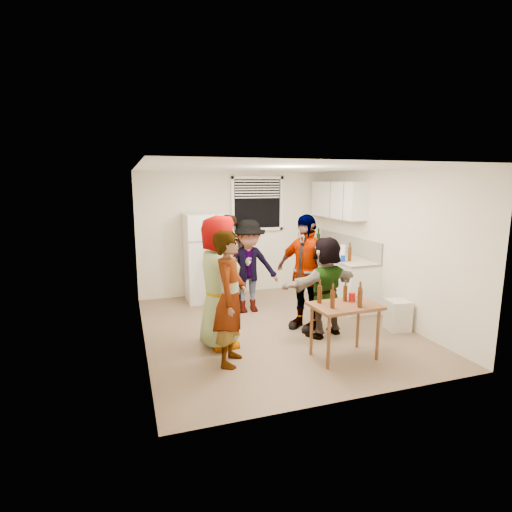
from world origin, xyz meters
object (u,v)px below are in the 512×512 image
object	(u,v)px
guest_stripe	(231,362)
guest_black	(304,328)
guest_grey	(220,345)
guest_back_left	(231,312)
blue_cup	(343,262)
beer_bottle_table	(345,301)
guest_back_right	(249,311)
beer_bottle_counter	(349,261)
trash_bin	(398,314)
guest_orange	(324,335)
kettle	(327,253)
wine_bottle	(318,248)
refrigerator	(204,258)
red_cup	(352,301)
serving_table	(343,357)

from	to	relation	value
guest_stripe	guest_black	world-z (taller)	guest_black
guest_grey	guest_black	xyz separation A→B (m)	(1.42, 0.24, 0.00)
guest_grey	guest_back_left	distance (m)	1.49
blue_cup	guest_grey	world-z (taller)	blue_cup
blue_cup	guest_stripe	bearing A→B (deg)	-149.62
guest_grey	guest_stripe	bearing A→B (deg)	-179.51
beer_bottle_table	guest_back_right	xyz separation A→B (m)	(-0.69, 2.10, -0.73)
beer_bottle_counter	trash_bin	size ratio (longest dim) A/B	0.52
guest_back_left	guest_back_right	distance (m)	0.32
beer_bottle_counter	beer_bottle_table	world-z (taller)	beer_bottle_counter
guest_grey	guest_back_left	bearing A→B (deg)	-20.10
guest_back_right	guest_orange	xyz separation A→B (m)	(0.76, -1.44, 0.00)
kettle	guest_back_right	world-z (taller)	kettle
guest_back_right	guest_black	bearing A→B (deg)	-59.66
guest_back_left	guest_grey	bearing A→B (deg)	-69.51
wine_bottle	guest_grey	world-z (taller)	wine_bottle
refrigerator	guest_orange	world-z (taller)	refrigerator
trash_bin	guest_back_left	distance (m)	2.84
guest_grey	red_cup	bearing A→B (deg)	-116.00
red_cup	wine_bottle	bearing A→B (deg)	70.64
refrigerator	beer_bottle_counter	bearing A→B (deg)	-31.08
blue_cup	guest_grey	bearing A→B (deg)	-161.02
beer_bottle_table	kettle	bearing A→B (deg)	66.58
refrigerator	guest_stripe	size ratio (longest dim) A/B	0.99
red_cup	guest_back_left	size ratio (longest dim) A/B	0.07
guest_back_left	guest_black	world-z (taller)	guest_back_left
beer_bottle_table	beer_bottle_counter	bearing A→B (deg)	57.12
beer_bottle_table	guest_orange	bearing A→B (deg)	84.46
refrigerator	guest_back_left	world-z (taller)	refrigerator
red_cup	guest_back_right	distance (m)	2.38
blue_cup	wine_bottle	bearing A→B (deg)	79.27
trash_bin	guest_back_right	bearing A→B (deg)	140.38
guest_back_right	beer_bottle_table	bearing A→B (deg)	-69.87
wine_bottle	trash_bin	world-z (taller)	wine_bottle
serving_table	guest_stripe	world-z (taller)	serving_table
guest_orange	kettle	bearing A→B (deg)	-134.87
guest_grey	guest_black	size ratio (longest dim) A/B	1.02
beer_bottle_counter	guest_orange	bearing A→B (deg)	-135.68
serving_table	guest_back_left	xyz separation A→B (m)	(-0.93, 2.31, 0.00)
beer_bottle_table	red_cup	world-z (taller)	beer_bottle_table
serving_table	guest_black	world-z (taller)	serving_table
beer_bottle_table	guest_black	world-z (taller)	beer_bottle_table
refrigerator	guest_grey	bearing A→B (deg)	-95.84
guest_grey	guest_orange	size ratio (longest dim) A/B	1.23
refrigerator	red_cup	world-z (taller)	refrigerator
kettle	guest_grey	size ratio (longest dim) A/B	0.14
wine_bottle	guest_stripe	xyz separation A→B (m)	(-2.73, -2.95, -0.90)
guest_grey	guest_back_right	bearing A→B (deg)	-32.02
wine_bottle	beer_bottle_table	distance (m)	3.36
wine_bottle	guest_back_left	size ratio (longest dim) A/B	0.18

